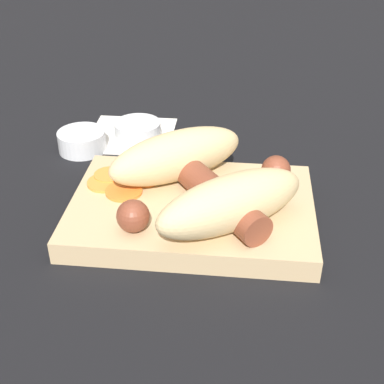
{
  "coord_description": "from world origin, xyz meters",
  "views": [
    {
      "loc": [
        0.04,
        -0.41,
        0.29
      ],
      "look_at": [
        0.0,
        0.0,
        0.03
      ],
      "focal_mm": 50.0,
      "sensor_mm": 36.0,
      "label": 1
    }
  ],
  "objects_px": {
    "condiment_cup_near": "(138,132)",
    "condiment_cup_far": "(82,142)",
    "bread_roll": "(202,177)",
    "sausage": "(209,191)",
    "food_tray": "(192,211)"
  },
  "relations": [
    {
      "from": "condiment_cup_near",
      "to": "condiment_cup_far",
      "type": "height_order",
      "value": "same"
    },
    {
      "from": "condiment_cup_far",
      "to": "bread_roll",
      "type": "bearing_deg",
      "value": -39.09
    },
    {
      "from": "bread_roll",
      "to": "condiment_cup_far",
      "type": "bearing_deg",
      "value": 140.91
    },
    {
      "from": "condiment_cup_far",
      "to": "condiment_cup_near",
      "type": "bearing_deg",
      "value": 27.65
    },
    {
      "from": "sausage",
      "to": "condiment_cup_near",
      "type": "height_order",
      "value": "sausage"
    },
    {
      "from": "sausage",
      "to": "condiment_cup_far",
      "type": "distance_m",
      "value": 0.2
    },
    {
      "from": "sausage",
      "to": "condiment_cup_near",
      "type": "relative_size",
      "value": 2.74
    },
    {
      "from": "bread_roll",
      "to": "condiment_cup_far",
      "type": "xyz_separation_m",
      "value": [
        -0.15,
        0.12,
        -0.03
      ]
    },
    {
      "from": "sausage",
      "to": "condiment_cup_near",
      "type": "distance_m",
      "value": 0.19
    },
    {
      "from": "food_tray",
      "to": "sausage",
      "type": "bearing_deg",
      "value": -13.87
    },
    {
      "from": "food_tray",
      "to": "bread_roll",
      "type": "height_order",
      "value": "bread_roll"
    },
    {
      "from": "condiment_cup_near",
      "to": "condiment_cup_far",
      "type": "distance_m",
      "value": 0.07
    },
    {
      "from": "bread_roll",
      "to": "condiment_cup_near",
      "type": "distance_m",
      "value": 0.18
    },
    {
      "from": "food_tray",
      "to": "sausage",
      "type": "height_order",
      "value": "sausage"
    },
    {
      "from": "food_tray",
      "to": "condiment_cup_far",
      "type": "height_order",
      "value": "condiment_cup_far"
    }
  ]
}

